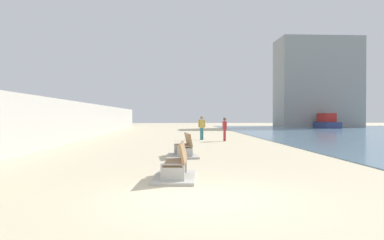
% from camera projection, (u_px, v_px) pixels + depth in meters
% --- Properties ---
extents(ground_plane, '(120.00, 120.00, 0.00)m').
position_uv_depth(ground_plane, '(181.00, 140.00, 25.37)').
color(ground_plane, beige).
extents(seawall, '(0.80, 64.00, 2.69)m').
position_uv_depth(seawall, '(74.00, 121.00, 24.96)').
color(seawall, '#ADAAA3').
rests_on(seawall, ground).
extents(bench_near, '(1.26, 2.18, 0.98)m').
position_uv_depth(bench_near, '(176.00, 170.00, 9.70)').
color(bench_near, '#ADAAA3').
rests_on(bench_near, ground).
extents(bench_far, '(1.28, 2.19, 0.98)m').
position_uv_depth(bench_far, '(184.00, 151.00, 15.04)').
color(bench_far, '#ADAAA3').
rests_on(bench_far, ground).
extents(person_walking, '(0.52, 0.25, 1.69)m').
position_uv_depth(person_walking, '(202.00, 126.00, 25.51)').
color(person_walking, teal).
rests_on(person_walking, ground).
extents(person_standing, '(0.27, 0.51, 1.60)m').
position_uv_depth(person_standing, '(225.00, 127.00, 24.21)').
color(person_standing, '#B22D33').
rests_on(person_standing, ground).
extents(boat_nearest, '(2.32, 6.87, 2.03)m').
position_uv_depth(boat_nearest, '(324.00, 123.00, 50.10)').
color(boat_nearest, navy).
rests_on(boat_nearest, water_bay).
extents(harbor_building, '(12.00, 6.00, 13.34)m').
position_uv_depth(harbor_building, '(317.00, 83.00, 54.36)').
color(harbor_building, gray).
rests_on(harbor_building, ground).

